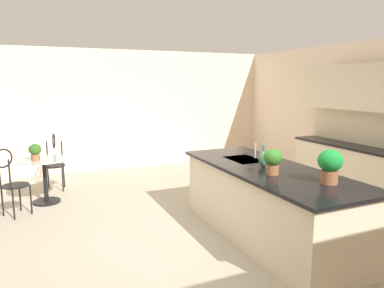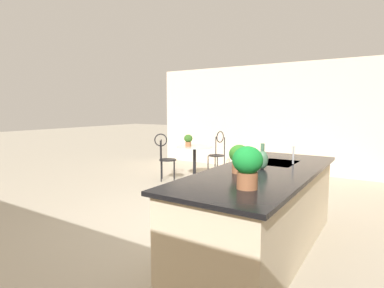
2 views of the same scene
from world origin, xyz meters
TOP-DOWN VIEW (x-y plane):
  - ground_plane at (0.00, 0.00)m, footprint 40.00×40.00m
  - wall_left_window at (-4.26, 0.00)m, footprint 0.12×7.80m
  - kitchen_island at (0.30, 0.85)m, footprint 2.80×1.06m
  - back_counter_run at (-0.40, 3.21)m, footprint 2.44×0.64m
  - upper_cabinet_run at (-0.40, 3.18)m, footprint 2.40×0.36m
  - bistro_table at (-2.30, -1.69)m, footprint 0.80×0.80m
  - chair_near_window at (-3.05, -1.49)m, footprint 0.51×0.44m
  - chair_by_island at (-1.83, -2.15)m, footprint 0.53×0.53m
  - sink_faucet at (-0.25, 1.03)m, footprint 0.02×0.02m
  - potted_plant_on_table at (-2.23, -1.81)m, footprint 0.19×0.19m
  - potted_plant_counter_far at (1.15, 1.02)m, footprint 0.26×0.26m
  - potted_plant_counter_near at (0.60, 0.70)m, footprint 0.21×0.21m
  - vase_on_counter at (0.25, 0.82)m, footprint 0.13×0.13m

SIDE VIEW (x-z plane):
  - ground_plane at x=0.00m, z-range 0.00..0.00m
  - bistro_table at x=-2.30m, z-range 0.08..0.82m
  - kitchen_island at x=0.30m, z-range 0.00..0.92m
  - back_counter_run at x=-0.40m, z-range -0.27..1.25m
  - chair_near_window at x=-3.05m, z-range 0.05..1.09m
  - chair_by_island at x=-1.83m, z-range 0.05..1.09m
  - potted_plant_on_table at x=-2.23m, z-range 0.76..1.03m
  - sink_faucet at x=-0.25m, z-range 0.92..1.14m
  - vase_on_counter at x=0.25m, z-range 0.89..1.17m
  - potted_plant_counter_near at x=0.60m, z-range 0.94..1.24m
  - potted_plant_counter_far at x=1.15m, z-range 0.95..1.31m
  - wall_left_window at x=-4.26m, z-range 0.00..2.70m
  - upper_cabinet_run at x=-0.40m, z-range 1.52..2.28m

